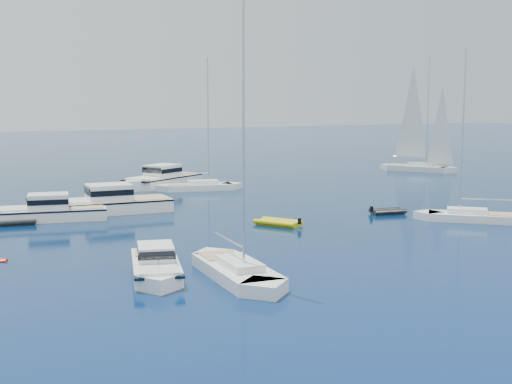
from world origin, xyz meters
The scene contains 12 objects.
ground centered at (0.00, 0.00, 0.00)m, with size 400.00×400.00×0.00m, color navy.
motor_cruiser_left centered at (-16.78, 7.01, 0.00)m, with size 2.61×8.54×2.24m, color white, non-canonical shape.
motor_cruiser_centre centered at (-13.85, 29.62, 0.00)m, with size 3.77×12.31×3.23m, color white, non-canonical shape.
motor_cruiser_far_l centered at (-19.19, 28.19, 0.00)m, with size 3.26×10.64×2.79m, color silver, non-canonical shape.
motor_cruiser_distant centered at (-3.52, 45.42, 0.00)m, with size 3.70×12.08×3.17m, color white, non-canonical shape.
sailboat_fore centered at (-12.91, 4.67, 0.00)m, with size 2.77×10.66×15.68m, color silver, non-canonical shape.
sailboat_mid_r centered at (11.76, 12.35, 0.00)m, with size 2.54×9.76×14.35m, color white, non-canonical shape.
sailboat_centre centered at (-0.81, 40.42, 0.00)m, with size 2.63×10.10×14.85m, color white, non-canonical shape.
sailboat_sails_r centered at (33.98, 45.81, 0.00)m, with size 2.95×11.34×16.67m, color silver, non-canonical shape.
tender_yellow centered at (-3.28, 17.67, 0.00)m, with size 2.06×3.78×0.95m, color #CBBB0B, non-canonical shape.
tender_grey_near centered at (7.83, 18.29, 0.00)m, with size 1.76×3.11×0.95m, color black, non-canonical shape.
tender_grey_far centered at (-21.82, 27.23, 0.00)m, with size 1.93×3.49×0.95m, color black, non-canonical shape.
Camera 1 is at (-28.40, -28.84, 9.72)m, focal length 47.98 mm.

